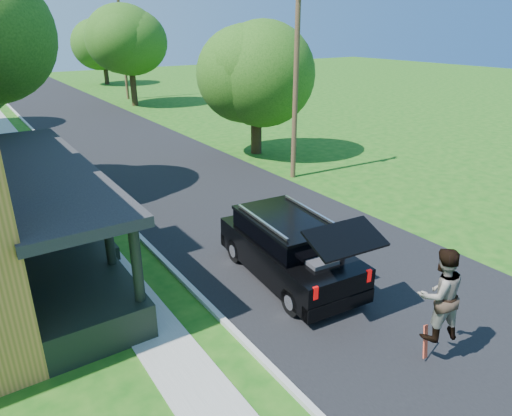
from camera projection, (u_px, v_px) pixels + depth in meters
ground at (360, 286)px, 12.78m from camera, size 140.00×140.00×0.00m
street at (124, 143)px, 28.19m from camera, size 8.00×120.00×0.02m
curb at (54, 152)px, 26.10m from camera, size 0.15×120.00×0.12m
sidewalk at (25, 156)px, 25.30m from camera, size 1.30×120.00×0.03m
black_suv at (289, 248)px, 12.86m from camera, size 2.42×5.39×2.45m
skateboarder at (440, 294)px, 9.33m from camera, size 1.20×1.06×2.06m
skateboard at (425, 342)px, 9.90m from camera, size 0.37×0.28×0.71m
tree_right_near at (255, 60)px, 24.10m from camera, size 5.63×5.39×7.87m
tree_right_mid at (129, 41)px, 39.04m from camera, size 6.72×6.76×8.72m
tree_right_far at (102, 40)px, 53.68m from camera, size 6.74×6.55×8.14m
utility_pole_near at (296, 77)px, 20.15m from camera, size 1.44×0.38×8.99m
utility_pole_far at (123, 46)px, 42.79m from camera, size 1.65×0.27×9.57m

